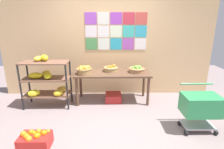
# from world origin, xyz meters

# --- Properties ---
(ground) EXTENTS (9.08, 9.08, 0.00)m
(ground) POSITION_xyz_m (0.00, 0.00, 0.00)
(ground) COLOR gray
(back_wall_with_art) EXTENTS (5.19, 0.07, 2.79)m
(back_wall_with_art) POSITION_xyz_m (0.00, 1.57, 1.40)
(back_wall_with_art) COLOR #DAAF79
(back_wall_with_art) RESTS_ON ground
(banana_shelf_unit) EXTENTS (0.99, 0.54, 1.14)m
(banana_shelf_unit) POSITION_xyz_m (-1.32, 0.85, 0.64)
(banana_shelf_unit) COLOR black
(banana_shelf_unit) RESTS_ON ground
(display_table) EXTENTS (1.69, 0.64, 0.70)m
(display_table) POSITION_xyz_m (0.12, 1.08, 0.61)
(display_table) COLOR brown
(display_table) RESTS_ON ground
(fruit_basket_back_left) EXTENTS (0.36, 0.36, 0.16)m
(fruit_basket_back_left) POSITION_xyz_m (0.68, 1.10, 0.76)
(fruit_basket_back_left) COLOR #A5794F
(fruit_basket_back_left) RESTS_ON display_table
(fruit_basket_back_right) EXTENTS (0.34, 0.34, 0.20)m
(fruit_basket_back_right) POSITION_xyz_m (-0.51, 0.97, 0.78)
(fruit_basket_back_right) COLOR #9D7947
(fruit_basket_back_right) RESTS_ON display_table
(fruit_basket_left) EXTENTS (0.33, 0.33, 0.15)m
(fruit_basket_left) POSITION_xyz_m (0.09, 1.20, 0.76)
(fruit_basket_left) COLOR tan
(fruit_basket_left) RESTS_ON display_table
(produce_crate_under_table) EXTENTS (0.37, 0.35, 0.18)m
(produce_crate_under_table) POSITION_xyz_m (0.14, 1.05, 0.09)
(produce_crate_under_table) COLOR #B52623
(produce_crate_under_table) RESTS_ON ground
(orange_crate_foreground) EXTENTS (0.45, 0.31, 0.26)m
(orange_crate_foreground) POSITION_xyz_m (-1.06, -0.54, 0.12)
(orange_crate_foreground) COLOR red
(orange_crate_foreground) RESTS_ON ground
(shopping_cart) EXTENTS (0.60, 0.45, 0.78)m
(shopping_cart) POSITION_xyz_m (1.57, -0.13, 0.45)
(shopping_cart) COLOR black
(shopping_cart) RESTS_ON ground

